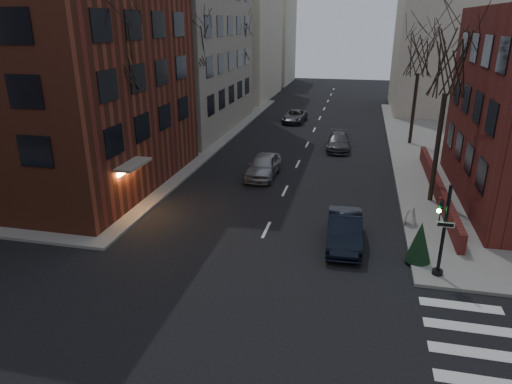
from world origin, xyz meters
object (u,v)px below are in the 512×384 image
tree_left_a (114,55)px  streetlamp_far (249,78)px  tree_right_b (420,55)px  streetlamp_near (184,109)px  car_lane_far (295,116)px  tree_right_a (449,64)px  tree_left_b (192,39)px  parked_sedan (344,230)px  sandwich_board (410,216)px  tree_left_c (238,43)px  car_lane_silver (264,166)px  evergreen_shrub (420,242)px  traffic_signal (441,237)px  car_lane_gray (338,142)px

tree_left_a → streetlamp_far: tree_left_a is taller
tree_right_b → streetlamp_near: (-17.00, -10.00, -3.35)m
car_lane_far → streetlamp_far: bearing=158.1°
tree_right_a → streetlamp_near: (-17.00, 4.00, -3.79)m
tree_left_b → car_lane_far: tree_left_b is taller
parked_sedan → car_lane_far: bearing=100.8°
streetlamp_far → sandwich_board: size_ratio=6.99×
tree_left_c → car_lane_silver: size_ratio=2.07×
tree_right_b → car_lane_far: bearing=147.4°
tree_left_c → parked_sedan: size_ratio=2.10×
tree_right_b → evergreen_shrub: bearing=-93.9°
sandwich_board → tree_right_b: bearing=103.7°
tree_left_a → tree_right_b: size_ratio=1.12×
traffic_signal → tree_left_c: 35.76m
car_lane_gray → tree_left_c: bearing=134.4°
car_lane_silver → parked_sedan: bearing=-55.5°
parked_sedan → evergreen_shrub: (3.30, -1.15, 0.32)m
streetlamp_near → car_lane_gray: streetlamp_near is taller
tree_right_a → parked_sedan: 11.04m
parked_sedan → car_lane_gray: (-1.26, 17.73, -0.10)m
tree_right_a → evergreen_shrub: tree_right_a is taller
traffic_signal → tree_right_b: 23.71m
tree_left_a → streetlamp_far: (0.60, 28.00, -4.23)m
streetlamp_near → car_lane_gray: bearing=32.4°
tree_left_c → streetlamp_near: size_ratio=1.55×
traffic_signal → streetlamp_near: (-16.14, 13.01, 2.33)m
tree_right_b → streetlamp_far: 20.01m
tree_left_c → car_lane_silver: 21.95m
parked_sedan → car_lane_gray: bearing=91.8°
parked_sedan → sandwich_board: (3.30, 2.87, -0.16)m
tree_right_a → evergreen_shrub: 10.66m
streetlamp_far → parked_sedan: 33.30m
tree_left_b → car_lane_gray: bearing=14.3°
tree_right_b → car_lane_gray: bearing=-153.2°
tree_right_b → evergreen_shrub: (-1.50, -21.95, -6.50)m
tree_right_a → sandwich_board: tree_right_a is taller
tree_right_b → car_lane_far: size_ratio=2.00×
traffic_signal → streetlamp_near: streetlamp_near is taller
tree_right_a → car_lane_silver: size_ratio=2.07×
parked_sedan → sandwich_board: bearing=38.8°
traffic_signal → tree_left_c: size_ratio=0.41×
streetlamp_near → evergreen_shrub: (15.50, -11.95, -3.16)m
streetlamp_near → streetlamp_far: size_ratio=1.00×
car_lane_far → tree_right_a: bearing=-58.0°
tree_left_c → parked_sedan: (12.80, -28.79, -7.27)m
tree_right_a → car_lane_far: (-11.27, 21.21, -7.39)m
car_lane_far → streetlamp_near: bearing=-104.4°
car_lane_silver → car_lane_gray: 9.69m
tree_left_c → evergreen_shrub: (16.10, -29.95, -6.95)m
traffic_signal → car_lane_silver: (-9.86, 11.45, -1.11)m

